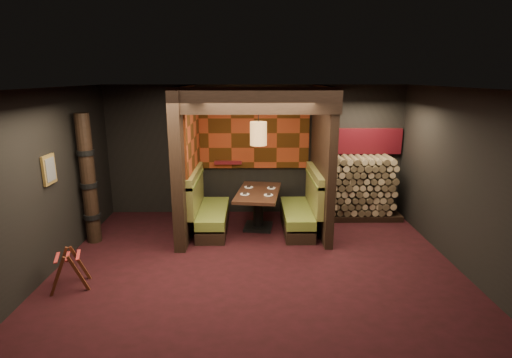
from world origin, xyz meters
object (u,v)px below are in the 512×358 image
(booth_bench_left, at_px, (208,211))
(dining_table, at_px, (258,202))
(pendant_lamp, at_px, (258,134))
(totem_column, at_px, (88,180))
(firewood_stack, at_px, (361,188))
(booth_bench_right, at_px, (302,211))
(luggage_rack, at_px, (69,268))

(booth_bench_left, height_order, dining_table, booth_bench_left)
(pendant_lamp, relative_size, totem_column, 0.47)
(booth_bench_left, bearing_deg, firewood_stack, 12.17)
(booth_bench_right, height_order, totem_column, totem_column)
(booth_bench_left, xyz_separation_m, totem_column, (-2.09, -0.55, 0.79))
(luggage_rack, distance_m, firewood_stack, 5.85)
(pendant_lamp, height_order, totem_column, pendant_lamp)
(booth_bench_left, xyz_separation_m, pendant_lamp, (1.01, 0.03, 1.55))
(luggage_rack, bearing_deg, pendant_lamp, 38.94)
(dining_table, distance_m, luggage_rack, 3.65)
(booth_bench_left, height_order, firewood_stack, firewood_stack)
(totem_column, distance_m, firewood_stack, 5.50)
(booth_bench_right, height_order, luggage_rack, booth_bench_right)
(luggage_rack, relative_size, firewood_stack, 0.38)
(luggage_rack, xyz_separation_m, totem_column, (-0.29, 1.69, 0.89))
(booth_bench_right, distance_m, dining_table, 0.90)
(luggage_rack, bearing_deg, dining_table, 39.55)
(booth_bench_right, relative_size, totem_column, 0.67)
(booth_bench_left, distance_m, dining_table, 1.03)
(pendant_lamp, bearing_deg, firewood_stack, 16.79)
(booth_bench_right, xyz_separation_m, pendant_lamp, (-0.88, 0.03, 1.55))
(pendant_lamp, bearing_deg, booth_bench_left, -178.52)
(pendant_lamp, bearing_deg, dining_table, 90.00)
(booth_bench_right, xyz_separation_m, luggage_rack, (-3.69, -2.24, -0.10))
(booth_bench_left, distance_m, pendant_lamp, 1.86)
(luggage_rack, bearing_deg, totem_column, 99.81)
(booth_bench_left, relative_size, firewood_stack, 0.92)
(booth_bench_right, distance_m, firewood_stack, 1.55)
(dining_table, bearing_deg, luggage_rack, -140.45)
(booth_bench_left, bearing_deg, totem_column, -165.25)
(luggage_rack, bearing_deg, firewood_stack, 30.27)
(booth_bench_left, distance_m, luggage_rack, 2.88)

